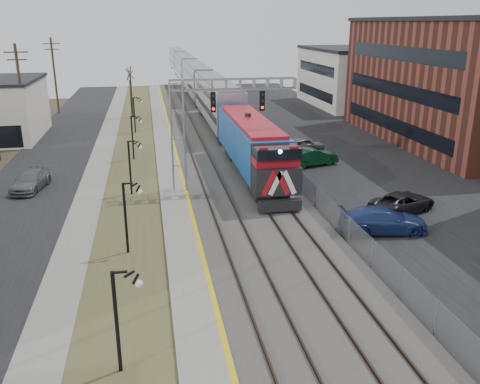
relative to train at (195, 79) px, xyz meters
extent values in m
cube|color=black|center=(-17.00, -42.87, -2.92)|extent=(7.00, 120.00, 0.04)
cube|color=gray|center=(-12.50, -42.87, -2.90)|extent=(2.00, 120.00, 0.08)
cube|color=#4B4F2A|center=(-9.50, -42.87, -2.91)|extent=(4.00, 120.00, 0.06)
cube|color=gray|center=(-6.50, -42.87, -2.82)|extent=(2.00, 120.00, 0.24)
cube|color=#595651|center=(-1.50, -42.87, -2.84)|extent=(8.00, 120.00, 0.20)
cube|color=black|center=(10.50, -42.87, -2.92)|extent=(16.00, 120.00, 0.04)
cube|color=gold|center=(-5.62, -42.87, -2.69)|extent=(0.24, 120.00, 0.01)
cube|color=#2D2119|center=(-4.25, -42.87, -2.66)|extent=(0.08, 120.00, 0.15)
cube|color=#2D2119|center=(-2.75, -42.87, -2.66)|extent=(0.08, 120.00, 0.15)
cube|color=#2D2119|center=(-0.75, -42.87, -2.66)|extent=(0.08, 120.00, 0.15)
cube|color=#2D2119|center=(0.75, -42.87, -2.66)|extent=(0.08, 120.00, 0.15)
cube|color=#1455A9|center=(0.00, -47.19, -0.46)|extent=(3.00, 17.00, 4.25)
cube|color=black|center=(0.00, -55.89, -2.24)|extent=(2.80, 0.50, 0.70)
cube|color=#989AA2|center=(0.00, -26.89, 0.07)|extent=(3.00, 22.00, 5.33)
cube|color=#989AA2|center=(0.00, -4.09, 0.07)|extent=(3.00, 22.00, 5.33)
cube|color=#989AA2|center=(0.00, 18.71, 0.07)|extent=(3.00, 22.00, 5.33)
cube|color=#989AA2|center=(0.00, 41.51, 0.07)|extent=(3.00, 22.00, 5.33)
cube|color=gray|center=(-6.00, -49.87, 1.06)|extent=(1.00, 1.00, 8.00)
cube|color=gray|center=(-2.00, -49.87, 4.81)|extent=(9.00, 0.80, 0.80)
cube|color=black|center=(-3.50, -50.32, 3.66)|extent=(0.35, 0.25, 1.40)
cube|color=black|center=(0.00, -50.32, 3.66)|extent=(0.35, 0.25, 1.40)
cylinder|color=black|center=(-9.50, -69.87, -0.94)|extent=(0.14, 0.14, 4.00)
cylinder|color=black|center=(-9.50, -59.87, -0.94)|extent=(0.14, 0.14, 4.00)
cylinder|color=black|center=(-9.50, -49.87, -0.94)|extent=(0.14, 0.14, 4.00)
cylinder|color=black|center=(-9.50, -39.87, -0.94)|extent=(0.14, 0.14, 4.00)
cylinder|color=black|center=(-9.50, -27.87, -0.94)|extent=(0.14, 0.14, 4.00)
cylinder|color=#4C3823|center=(-20.00, -32.87, 2.06)|extent=(0.28, 0.28, 10.00)
cylinder|color=#4C3823|center=(-20.00, -12.87, 2.06)|extent=(0.28, 0.28, 10.00)
cube|color=gray|center=(2.70, -42.87, -2.14)|extent=(0.04, 120.00, 1.60)
cube|color=brown|center=(24.50, -37.87, 3.06)|extent=(16.00, 26.00, 12.00)
cube|color=beige|center=(24.50, -12.87, 1.06)|extent=(16.00, 18.00, 8.00)
cylinder|color=#382D23|center=(-10.00, -17.87, -0.49)|extent=(0.30, 0.30, 4.90)
imported|color=black|center=(8.09, -56.72, -2.27)|extent=(5.27, 3.97, 1.33)
imported|color=navy|center=(5.30, -59.67, -2.18)|extent=(5.42, 2.72, 1.51)
imported|color=slate|center=(6.42, -40.08, -2.20)|extent=(4.64, 3.04, 1.47)
imported|color=#0B371E|center=(5.78, -44.74, -2.18)|extent=(4.86, 2.79, 1.52)
imported|color=slate|center=(-16.89, -47.38, -2.28)|extent=(2.65, 4.84, 1.33)
camera|label=1|loc=(-8.03, -85.57, 8.95)|focal=38.00mm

